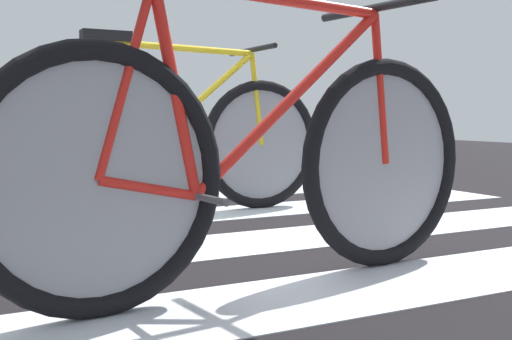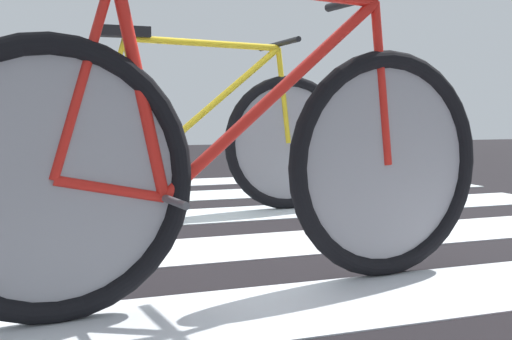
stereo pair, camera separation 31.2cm
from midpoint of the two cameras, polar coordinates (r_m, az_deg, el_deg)
The scene contains 4 objects.
ground at distance 2.82m, azimuth -16.14°, elevation -6.12°, with size 18.00×14.00×0.02m.
crosswalk_markings at distance 2.75m, azimuth -16.53°, elevation -6.16°, with size 5.34×4.22×0.00m.
bicycle_1_of_2 at distance 1.82m, azimuth -3.84°, elevation 0.61°, with size 1.73×0.52×0.93m.
bicycle_2_of_2 at distance 3.25m, azimuth -9.99°, elevation 2.49°, with size 1.74×0.52×0.93m.
Camera 1 is at (-0.66, -2.72, 0.54)m, focal length 44.22 mm.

